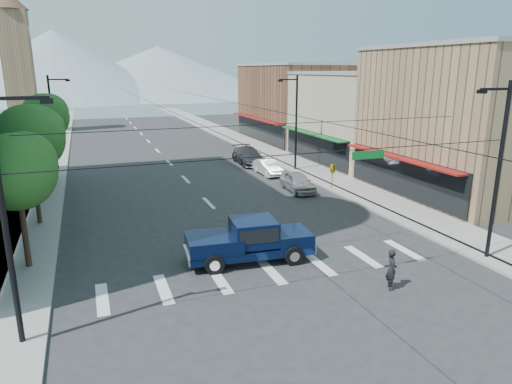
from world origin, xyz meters
The scene contains 21 objects.
ground centered at (0.00, 0.00, 0.00)m, with size 160.00×160.00×0.00m, color #28282B.
sidewalk_left centered at (-12.00, 40.00, 0.07)m, with size 4.00×120.00×0.15m, color gray.
sidewalk_right centered at (12.00, 40.00, 0.07)m, with size 4.00×120.00×0.15m, color gray.
shop_near centered at (20.00, 10.00, 5.50)m, with size 12.00×14.00×11.00m, color #8C6B4C.
shop_mid centered at (20.00, 24.00, 4.50)m, with size 12.00×14.00×9.00m, color tan.
shop_far centered at (20.00, 40.00, 5.00)m, with size 12.00×18.00×10.00m, color brown.
clock_tower centered at (-16.50, 62.00, 10.64)m, with size 4.80×4.80×20.40m.
mountain_left centered at (-15.00, 150.00, 11.00)m, with size 80.00×80.00×22.00m, color gray.
mountain_right centered at (20.00, 160.00, 9.00)m, with size 90.00×90.00×18.00m, color gray.
tree_near centered at (-11.07, 6.10, 4.99)m, with size 3.65×3.64×6.71m.
tree_midnear centered at (-11.07, 13.10, 5.59)m, with size 4.09×4.09×7.52m.
tree_midfar centered at (-11.07, 20.10, 4.99)m, with size 3.65×3.64×6.71m.
tree_far centered at (-11.07, 27.10, 5.59)m, with size 4.09×4.09×7.52m.
signal_rig centered at (0.19, -1.00, 4.64)m, with size 21.80×0.20×9.00m.
lamp_pole_nw centered at (-10.67, 30.00, 4.94)m, with size 2.00×0.25×9.00m.
lamp_pole_ne centered at (10.67, 22.00, 4.94)m, with size 2.00×0.25×9.00m.
pickup_truck centered at (-0.76, 3.14, 1.14)m, with size 6.62×2.97×2.18m.
pedestrian centered at (4.11, -2.00, 0.93)m, with size 0.68×0.45×1.87m, color black.
parked_car_near centered at (7.60, 14.84, 0.76)m, with size 1.80×4.47×1.52m, color #A0A1A5.
parked_car_mid centered at (7.60, 21.22, 0.69)m, with size 1.47×4.22×1.39m, color white.
parked_car_far centered at (7.60, 26.62, 0.85)m, with size 2.38×5.85×1.70m, color #323335.
Camera 1 is at (-8.05, -17.27, 9.46)m, focal length 32.00 mm.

